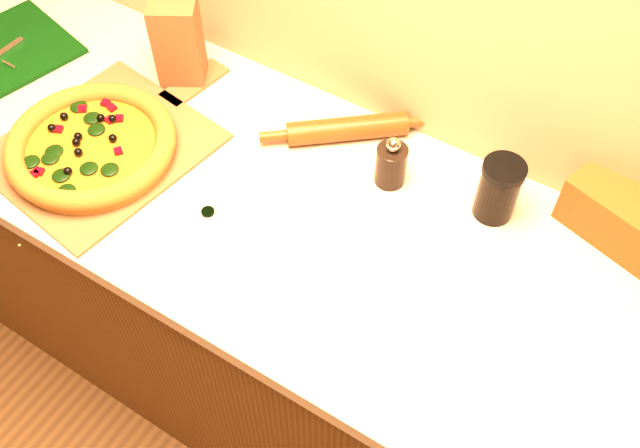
% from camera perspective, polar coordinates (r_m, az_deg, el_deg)
% --- Properties ---
extents(cabinet, '(2.80, 0.65, 0.86)m').
position_cam_1_polar(cabinet, '(1.83, 0.06, -8.65)').
color(cabinet, '#4D2E10').
rests_on(cabinet, ground).
extents(countertop, '(2.84, 0.68, 0.04)m').
position_cam_1_polar(countertop, '(1.45, 0.08, -0.10)').
color(countertop, beige).
rests_on(countertop, cabinet).
extents(pizza_peel, '(0.44, 0.61, 0.01)m').
position_cam_1_polar(pizza_peel, '(1.63, -16.65, 6.13)').
color(pizza_peel, brown).
rests_on(pizza_peel, countertop).
extents(pizza, '(0.36, 0.36, 0.05)m').
position_cam_1_polar(pizza, '(1.60, -17.82, 6.00)').
color(pizza, gold).
rests_on(pizza, pizza_peel).
extents(bottle_cap, '(0.03, 0.03, 0.01)m').
position_cam_1_polar(bottle_cap, '(1.46, -8.96, 0.98)').
color(bottle_cap, black).
rests_on(bottle_cap, countertop).
extents(pepper_grinder, '(0.07, 0.07, 0.12)m').
position_cam_1_polar(pepper_grinder, '(1.47, 5.71, 4.81)').
color(pepper_grinder, black).
rests_on(pepper_grinder, countertop).
extents(rolling_pin, '(0.31, 0.27, 0.05)m').
position_cam_1_polar(rolling_pin, '(1.57, 2.20, 7.62)').
color(rolling_pin, '#542B0E').
rests_on(rolling_pin, countertop).
extents(paper_bag, '(0.13, 0.12, 0.21)m').
position_cam_1_polar(paper_bag, '(1.69, -11.27, 14.02)').
color(paper_bag, brown).
rests_on(paper_bag, countertop).
extents(dark_jar, '(0.08, 0.08, 0.14)m').
position_cam_1_polar(dark_jar, '(1.44, 14.08, 2.69)').
color(dark_jar, black).
rests_on(dark_jar, countertop).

